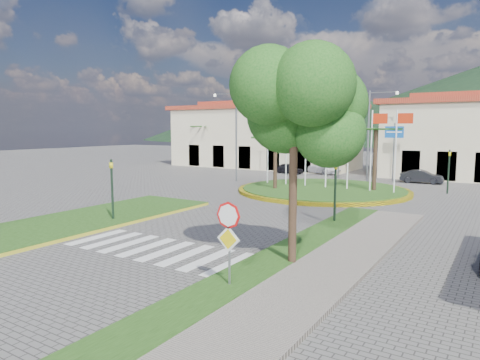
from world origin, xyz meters
The scene contains 21 objects.
ground centered at (0.00, 0.00, 0.00)m, with size 160.00×160.00×0.00m, color #5F5C5A.
sidewalk_right centered at (6.00, 2.00, 0.07)m, with size 4.00×28.00×0.15m, color gray.
verge_right centered at (4.80, 2.00, 0.09)m, with size 1.60×28.00×0.18m, color #1D4112.
median_left centered at (-6.50, 6.00, 0.09)m, with size 5.00×14.00×0.18m, color #1D4112.
crosswalk centered at (0.00, 4.00, 0.01)m, with size 8.00×3.00×0.01m, color silver.
roundabout_island centered at (0.00, 22.00, 0.18)m, with size 12.70×12.70×6.00m.
stop_sign centered at (4.90, 1.96, 1.79)m, with size 0.80×0.11×2.65m.
deciduous_tree centered at (5.50, 5.00, 5.18)m, with size 3.60×3.60×6.80m.
traffic_light_left centered at (-5.20, 6.50, 1.94)m, with size 0.15×0.18×3.20m.
traffic_light_right centered at (4.50, 12.00, 1.94)m, with size 0.15×0.18×3.20m.
traffic_light_far centered at (8.00, 26.00, 1.94)m, with size 0.18×0.15×3.20m.
direction_sign_west centered at (-2.00, 30.97, 3.53)m, with size 1.60×0.14×5.20m.
direction_sign_east centered at (3.00, 30.97, 3.53)m, with size 1.60×0.14×5.20m.
street_lamp_centre centered at (1.00, 30.00, 4.50)m, with size 4.80×0.16×8.00m.
street_lamp_west centered at (-9.00, 24.00, 4.50)m, with size 4.80×0.16×8.00m.
building_left centered at (-14.00, 38.00, 3.90)m, with size 23.32×9.54×8.05m.
hill_far_west centered at (-55.00, 140.00, 11.00)m, with size 140.00×140.00×22.00m, color black.
hill_near_back centered at (-10.00, 130.00, 8.00)m, with size 110.00×110.00×16.00m, color black.
white_van centered at (-5.17, 34.27, 0.65)m, with size 2.16×4.68×1.30m, color silver.
car_dark_a centered at (-7.80, 32.37, 0.54)m, with size 1.28×3.19×1.09m, color black.
car_dark_b centered at (5.36, 31.38, 0.57)m, with size 1.22×3.49×1.15m, color black.
Camera 1 is at (11.63, -8.09, 4.74)m, focal length 32.00 mm.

